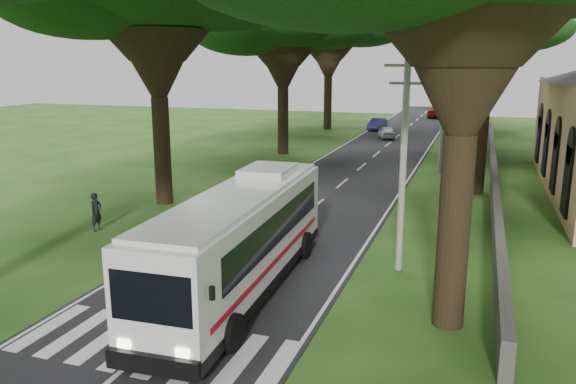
{
  "coord_description": "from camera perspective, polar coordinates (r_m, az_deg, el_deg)",
  "views": [
    {
      "loc": [
        8.0,
        -13.88,
        7.53
      ],
      "look_at": [
        0.57,
        7.74,
        2.2
      ],
      "focal_mm": 35.0,
      "sensor_mm": 36.0,
      "label": 1
    }
  ],
  "objects": [
    {
      "name": "pedestrian",
      "position": [
        26.9,
        -18.91,
        -1.92
      ],
      "size": [
        0.47,
        0.67,
        1.75
      ],
      "primitive_type": "imported",
      "rotation": [
        0.0,
        0.0,
        1.49
      ],
      "color": "black",
      "rests_on": "ground"
    },
    {
      "name": "distant_car_c",
      "position": [
        80.25,
        14.95,
        7.85
      ],
      "size": [
        2.78,
        5.31,
        1.47
      ],
      "primitive_type": "imported",
      "rotation": [
        0.0,
        0.0,
        2.99
      ],
      "color": "maroon",
      "rests_on": "road"
    },
    {
      "name": "crosswalk",
      "position": [
        16.18,
        -13.72,
        -15.02
      ],
      "size": [
        8.0,
        3.0,
        0.01
      ],
      "primitive_type": "cube",
      "color": "silver",
      "rests_on": "ground"
    },
    {
      "name": "tree_l_far",
      "position": [
        64.18,
        4.19,
        16.85
      ],
      "size": [
        14.45,
        14.45,
        14.93
      ],
      "color": "black",
      "rests_on": "ground"
    },
    {
      "name": "pole_near",
      "position": [
        20.31,
        11.64,
        3.36
      ],
      "size": [
        1.6,
        0.24,
        8.0
      ],
      "color": "gray",
      "rests_on": "ground"
    },
    {
      "name": "road",
      "position": [
        40.4,
        7.2,
        2.29
      ],
      "size": [
        8.0,
        120.0,
        0.04
      ],
      "primitive_type": "cube",
      "color": "black",
      "rests_on": "ground"
    },
    {
      "name": "distant_car_a",
      "position": [
        57.17,
        10.01,
        6.0
      ],
      "size": [
        2.43,
        3.81,
        1.21
      ],
      "primitive_type": "imported",
      "rotation": [
        0.0,
        0.0,
        3.45
      ],
      "color": "silver",
      "rests_on": "road"
    },
    {
      "name": "pole_mid",
      "position": [
        40.1,
        15.46,
        7.86
      ],
      "size": [
        1.6,
        0.24,
        8.0
      ],
      "color": "gray",
      "rests_on": "ground"
    },
    {
      "name": "tree_r_far",
      "position": [
        70.1,
        20.2,
        16.84
      ],
      "size": [
        12.7,
        12.7,
        15.95
      ],
      "color": "black",
      "rests_on": "ground"
    },
    {
      "name": "ground",
      "position": [
        17.7,
        -10.18,
        -12.28
      ],
      "size": [
        140.0,
        140.0,
        0.0
      ],
      "primitive_type": "plane",
      "color": "#1C4714",
      "rests_on": "ground"
    },
    {
      "name": "distant_car_b",
      "position": [
        64.36,
        9.06,
        6.84
      ],
      "size": [
        1.77,
        3.99,
        1.27
      ],
      "primitive_type": "imported",
      "rotation": [
        0.0,
        0.0,
        -0.11
      ],
      "color": "navy",
      "rests_on": "road"
    },
    {
      "name": "tree_r_midb",
      "position": [
        51.97,
        19.12,
        15.83
      ],
      "size": [
        12.41,
        12.41,
        13.42
      ],
      "color": "black",
      "rests_on": "ground"
    },
    {
      "name": "tree_l_midb",
      "position": [
        46.65,
        -0.53,
        17.1
      ],
      "size": [
        12.49,
        12.49,
        13.6
      ],
      "color": "black",
      "rests_on": "ground"
    },
    {
      "name": "coach_bus",
      "position": [
        18.66,
        -4.73,
        -4.65
      ],
      "size": [
        3.13,
        11.75,
        3.43
      ],
      "rotation": [
        0.0,
        0.0,
        0.04
      ],
      "color": "silver",
      "rests_on": "ground"
    },
    {
      "name": "property_wall",
      "position": [
        38.52,
        20.13,
        1.95
      ],
      "size": [
        0.35,
        50.0,
        1.2
      ],
      "primitive_type": "cube",
      "color": "#383533",
      "rests_on": "ground"
    },
    {
      "name": "pole_far",
      "position": [
        60.03,
        16.76,
        9.38
      ],
      "size": [
        1.6,
        0.24,
        8.0
      ],
      "color": "gray",
      "rests_on": "ground"
    }
  ]
}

